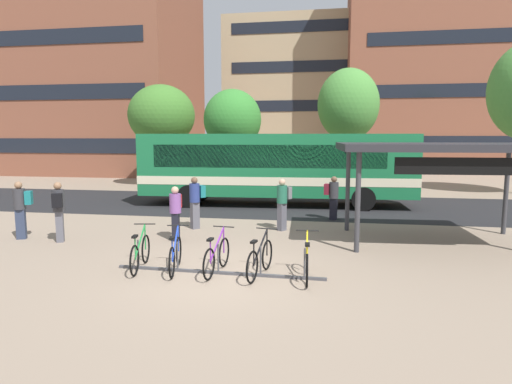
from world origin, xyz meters
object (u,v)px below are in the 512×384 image
Objects in this scene: parked_bicycle_yellow_4 at (307,262)px; commuter_black_pack_0 at (59,208)px; parked_bicycle_purple_2 at (217,257)px; commuter_grey_pack_2 at (283,201)px; parked_bicycle_green_0 at (140,253)px; street_tree_1 at (162,115)px; street_tree_0 at (348,105)px; commuter_teal_pack_5 at (196,199)px; city_bus at (278,166)px; parked_bicycle_black_3 at (260,259)px; parked_bicycle_blue_1 at (175,255)px; commuter_teal_pack_1 at (21,206)px; commuter_red_pack_4 at (176,209)px; commuter_maroon_pack_3 at (333,195)px; transit_shelter at (441,150)px; street_tree_2 at (233,120)px.

commuter_black_pack_0 reaches higher than parked_bicycle_yellow_4.
parked_bicycle_yellow_4 is (2.05, -0.10, 0.00)m from parked_bicycle_purple_2.
parked_bicycle_green_0 is at bearing 3.63° from commuter_grey_pack_2.
street_tree_0 is at bearing -2.97° from street_tree_1.
commuter_grey_pack_2 is at bearing -93.60° from commuter_black_pack_0.
street_tree_0 is at bearing -58.73° from commuter_black_pack_0.
commuter_teal_pack_5 reaches higher than parked_bicycle_purple_2.
city_bus is 5.94m from commuter_teal_pack_5.
street_tree_1 reaches higher than parked_bicycle_black_3.
street_tree_1 is (-6.02, 16.76, 3.98)m from parked_bicycle_green_0.
commuter_grey_pack_2 is at bearing -6.67° from parked_bicycle_purple_2.
street_tree_0 reaches higher than parked_bicycle_blue_1.
commuter_teal_pack_1 is 4.71m from commuter_red_pack_4.
commuter_teal_pack_1 reaches higher than commuter_maroon_pack_3.
street_tree_1 is (-6.88, 16.77, 3.98)m from parked_bicycle_blue_1.
commuter_grey_pack_2 is 0.98× the size of commuter_teal_pack_5.
commuter_teal_pack_1 is (-4.83, 2.27, 0.63)m from parked_bicycle_green_0.
transit_shelter is 12.66m from street_tree_0.
commuter_teal_pack_5 is (4.75, 2.30, -0.00)m from commuter_teal_pack_1.
street_tree_2 is (-2.03, 15.21, 3.62)m from parked_bicycle_blue_1.
commuter_grey_pack_2 is at bearing 113.58° from commuter_red_pack_4.
parked_bicycle_blue_1 is at bearing 10.48° from commuter_red_pack_4.
parked_bicycle_yellow_4 is (3.90, -0.09, 0.00)m from parked_bicycle_green_0.
parked_bicycle_black_3 is 0.27× the size of street_tree_1.
parked_bicycle_blue_1 is at bearing -99.76° from city_bus.
transit_shelter is at bearing 163.90° from commuter_teal_pack_1.
commuter_black_pack_0 reaches higher than commuter_teal_pack_5.
parked_bicycle_black_3 is 1.05× the size of commuter_maroon_pack_3.
commuter_black_pack_0 is at bearing 52.86° from parked_bicycle_blue_1.
street_tree_2 is at bearing -124.68° from commuter_grey_pack_2.
commuter_teal_pack_5 is 0.31× the size of street_tree_2.
commuter_teal_pack_5 is (-0.07, 4.57, 0.63)m from parked_bicycle_green_0.
parked_bicycle_black_3 is (0.81, -10.10, -1.39)m from city_bus.
street_tree_0 reaches higher than commuter_teal_pack_5.
parked_bicycle_blue_1 is 15.77m from street_tree_2.
commuter_black_pack_0 is at bearing -174.00° from transit_shelter.
street_tree_0 is at bearing 1.38° from parked_bicycle_black_3.
parked_bicycle_black_3 is 16.16m from street_tree_2.
commuter_black_pack_0 is at bearing -99.96° from street_tree_2.
parked_bicycle_green_0 is (-2.04, -10.06, -1.39)m from city_bus.
parked_bicycle_yellow_4 is at bearing -101.01° from parked_bicycle_green_0.
street_tree_0 is at bearing 148.54° from commuter_red_pack_4.
parked_bicycle_purple_2 is at bearing -100.81° from commuter_maroon_pack_3.
commuter_teal_pack_5 reaches higher than commuter_red_pack_4.
street_tree_1 is (-11.33, 0.59, -0.47)m from street_tree_0.
parked_bicycle_blue_1 is 4.72m from commuter_teal_pack_5.
parked_bicycle_purple_2 is 18.92m from street_tree_1.
parked_bicycle_yellow_4 is at bearing -94.98° from street_tree_0.
commuter_teal_pack_1 is 5.28m from commuter_teal_pack_5.
parked_bicycle_yellow_4 is at bearing 46.50° from commuter_grey_pack_2.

